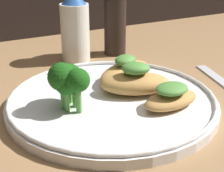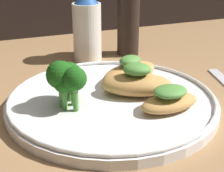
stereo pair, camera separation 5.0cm
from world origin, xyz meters
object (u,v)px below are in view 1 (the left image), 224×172
sauce_bottle (75,28)px  pepper_grinder (115,15)px  plate (112,101)px  broccoli_bunch (69,80)px

sauce_bottle → pepper_grinder: bearing=-0.0°
plate → pepper_grinder: size_ratio=1.67×
sauce_bottle → plate: bearing=-98.7°
plate → sauce_bottle: sauce_bottle is taller
plate → broccoli_bunch: size_ratio=4.41×
broccoli_bunch → plate: bearing=-0.8°
pepper_grinder → sauce_bottle: bearing=180.0°
plate → pepper_grinder: bearing=60.6°
broccoli_bunch → pepper_grinder: (19.23, 22.27, 2.96)cm
broccoli_bunch → pepper_grinder: size_ratio=0.38×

